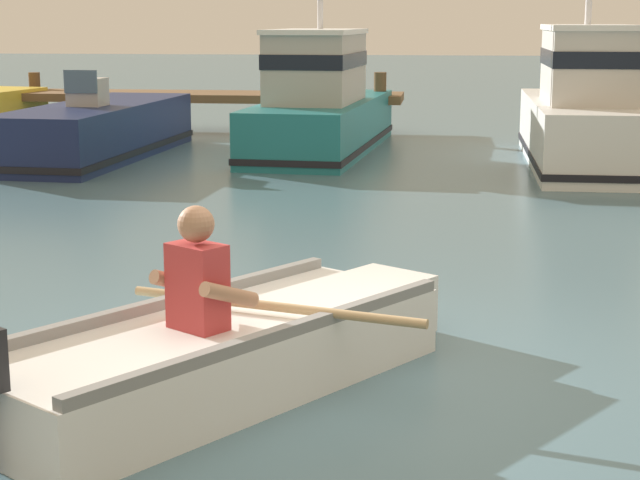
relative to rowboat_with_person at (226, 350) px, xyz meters
name	(u,v)px	position (x,y,z in m)	size (l,w,h in m)	color
ground_plane	(347,386)	(0.74, 0.14, -0.25)	(120.00, 120.00, 0.00)	slate
wooden_dock	(22,95)	(-7.46, 14.89, 0.45)	(15.75, 1.64, 1.27)	brown
rowboat_with_person	(226,350)	(0.00, 0.00, 0.00)	(2.65, 3.36, 1.19)	white
moored_boat_navy	(99,132)	(-4.38, 10.60, 0.17)	(1.88, 5.39, 1.47)	#19234C
moored_boat_teal	(320,107)	(-0.85, 11.76, 0.52)	(2.14, 5.74, 4.27)	#1E727A
moored_boat_white	(583,114)	(3.40, 10.53, 0.56)	(1.64, 5.38, 4.43)	white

